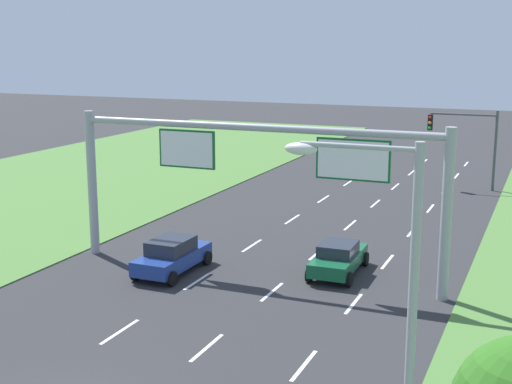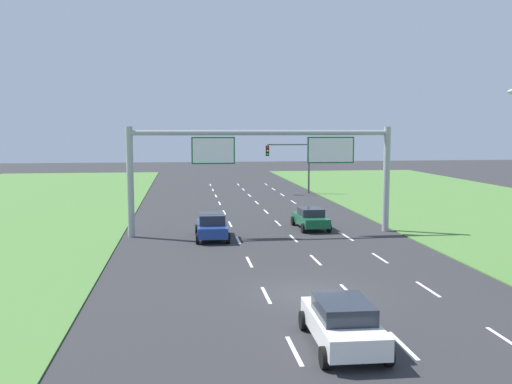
{
  "view_description": "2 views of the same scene",
  "coord_description": "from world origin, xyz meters",
  "px_view_note": "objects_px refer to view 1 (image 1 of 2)",
  "views": [
    {
      "loc": [
        12.14,
        -14.18,
        10.2
      ],
      "look_at": [
        0.4,
        13.49,
        3.86
      ],
      "focal_mm": 50.0,
      "sensor_mm": 36.0,
      "label": 1
    },
    {
      "loc": [
        -5.07,
        -22.64,
        6.76
      ],
      "look_at": [
        -0.92,
        9.77,
        3.22
      ],
      "focal_mm": 40.0,
      "sensor_mm": 36.0,
      "label": 2
    }
  ],
  "objects_px": {
    "car_mid_lane": "(338,258)",
    "street_lamp": "(391,323)",
    "traffic_light_mast": "(467,134)",
    "car_lead_silver": "(172,255)",
    "sign_gantry": "(256,167)"
  },
  "relations": [
    {
      "from": "car_mid_lane",
      "to": "street_lamp",
      "type": "relative_size",
      "value": 0.5
    },
    {
      "from": "car_mid_lane",
      "to": "traffic_light_mast",
      "type": "distance_m",
      "value": 22.17
    },
    {
      "from": "car_lead_silver",
      "to": "sign_gantry",
      "type": "relative_size",
      "value": 0.25
    },
    {
      "from": "car_mid_lane",
      "to": "street_lamp",
      "type": "height_order",
      "value": "street_lamp"
    },
    {
      "from": "car_lead_silver",
      "to": "traffic_light_mast",
      "type": "xyz_separation_m",
      "value": [
        9.72,
        24.54,
        3.06
      ]
    },
    {
      "from": "car_lead_silver",
      "to": "street_lamp",
      "type": "relative_size",
      "value": 0.51
    },
    {
      "from": "car_lead_silver",
      "to": "car_mid_lane",
      "type": "distance_m",
      "value": 7.47
    },
    {
      "from": "car_mid_lane",
      "to": "street_lamp",
      "type": "bearing_deg",
      "value": -72.21
    },
    {
      "from": "car_mid_lane",
      "to": "sign_gantry",
      "type": "bearing_deg",
      "value": -157.16
    },
    {
      "from": "traffic_light_mast",
      "to": "street_lamp",
      "type": "xyz_separation_m",
      "value": [
        3.21,
        -38.89,
        1.21
      ]
    },
    {
      "from": "sign_gantry",
      "to": "car_mid_lane",
      "type": "bearing_deg",
      "value": 24.33
    },
    {
      "from": "car_lead_silver",
      "to": "sign_gantry",
      "type": "xyz_separation_m",
      "value": [
        3.55,
        1.24,
        4.07
      ]
    },
    {
      "from": "traffic_light_mast",
      "to": "street_lamp",
      "type": "bearing_deg",
      "value": -85.29
    },
    {
      "from": "sign_gantry",
      "to": "traffic_light_mast",
      "type": "relative_size",
      "value": 3.08
    },
    {
      "from": "car_lead_silver",
      "to": "car_mid_lane",
      "type": "height_order",
      "value": "car_lead_silver"
    }
  ]
}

